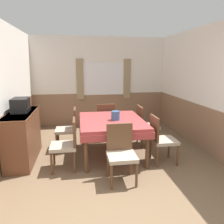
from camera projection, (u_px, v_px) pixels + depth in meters
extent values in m
cube|color=white|center=(100.00, 65.00, 6.44)|extent=(4.32, 0.05, 1.65)
cube|color=#89664C|center=(100.00, 109.00, 6.72)|extent=(4.32, 0.05, 0.95)
cube|color=white|center=(104.00, 79.00, 6.51)|extent=(1.28, 0.01, 0.94)
cube|color=#998460|center=(80.00, 79.00, 6.38)|extent=(0.21, 0.03, 1.18)
cube|color=#998460|center=(127.00, 79.00, 6.59)|extent=(0.21, 0.03, 1.18)
cube|color=white|center=(2.00, 67.00, 3.91)|extent=(0.05, 4.97, 1.65)
cube|color=#89664C|center=(10.00, 136.00, 4.19)|extent=(0.05, 4.97, 0.95)
cube|color=white|center=(207.00, 66.00, 4.50)|extent=(0.05, 4.97, 1.65)
cube|color=#89664C|center=(201.00, 127.00, 4.79)|extent=(0.05, 4.97, 0.95)
cube|color=#9E3838|center=(111.00, 121.00, 4.32)|extent=(1.23, 1.50, 0.06)
cube|color=#9E3838|center=(111.00, 125.00, 4.34)|extent=(1.26, 1.53, 0.12)
cylinder|color=brown|center=(86.00, 154.00, 3.67)|extent=(0.07, 0.07, 0.69)
cylinder|color=brown|center=(147.00, 150.00, 3.83)|extent=(0.07, 0.07, 0.69)
cylinder|color=brown|center=(84.00, 130.00, 4.97)|extent=(0.07, 0.07, 0.69)
cylinder|color=brown|center=(130.00, 128.00, 5.13)|extent=(0.07, 0.07, 0.69)
cylinder|color=brown|center=(153.00, 133.00, 5.24)|extent=(0.04, 0.04, 0.40)
cylinder|color=brown|center=(159.00, 138.00, 4.87)|extent=(0.04, 0.04, 0.40)
cylinder|color=brown|center=(138.00, 134.00, 5.18)|extent=(0.04, 0.04, 0.40)
cylinder|color=brown|center=(142.00, 139.00, 4.82)|extent=(0.04, 0.04, 0.40)
cube|color=tan|center=(148.00, 126.00, 4.98)|extent=(0.44, 0.44, 0.06)
cube|color=brown|center=(140.00, 116.00, 4.89)|extent=(0.04, 0.42, 0.44)
cylinder|color=brown|center=(52.00, 164.00, 3.62)|extent=(0.04, 0.04, 0.40)
cylinder|color=brown|center=(54.00, 155.00, 3.99)|extent=(0.04, 0.04, 0.40)
cylinder|color=brown|center=(75.00, 162.00, 3.68)|extent=(0.04, 0.04, 0.40)
cylinder|color=brown|center=(75.00, 153.00, 4.05)|extent=(0.04, 0.04, 0.40)
cube|color=tan|center=(63.00, 146.00, 3.79)|extent=(0.44, 0.44, 0.06)
cube|color=brown|center=(74.00, 132.00, 3.76)|extent=(0.04, 0.42, 0.44)
cylinder|color=brown|center=(137.00, 175.00, 3.26)|extent=(0.04, 0.04, 0.40)
cylinder|color=brown|center=(111.00, 177.00, 3.20)|extent=(0.04, 0.04, 0.40)
cylinder|color=brown|center=(131.00, 164.00, 3.63)|extent=(0.04, 0.04, 0.40)
cylinder|color=brown|center=(108.00, 165.00, 3.57)|extent=(0.04, 0.04, 0.40)
cube|color=tan|center=(122.00, 156.00, 3.37)|extent=(0.44, 0.44, 0.06)
cube|color=brown|center=(119.00, 137.00, 3.50)|extent=(0.42, 0.04, 0.44)
cylinder|color=brown|center=(57.00, 144.00, 4.54)|extent=(0.04, 0.04, 0.40)
cylinder|color=brown|center=(58.00, 138.00, 4.91)|extent=(0.04, 0.04, 0.40)
cylinder|color=brown|center=(75.00, 143.00, 4.60)|extent=(0.04, 0.04, 0.40)
cylinder|color=brown|center=(75.00, 137.00, 4.96)|extent=(0.04, 0.04, 0.40)
cube|color=tan|center=(66.00, 130.00, 4.70)|extent=(0.44, 0.44, 0.06)
cube|color=brown|center=(75.00, 118.00, 4.68)|extent=(0.04, 0.42, 0.44)
cylinder|color=brown|center=(169.00, 148.00, 4.32)|extent=(0.04, 0.04, 0.40)
cylinder|color=brown|center=(177.00, 155.00, 3.96)|extent=(0.04, 0.04, 0.40)
cylinder|color=brown|center=(150.00, 149.00, 4.27)|extent=(0.04, 0.04, 0.40)
cylinder|color=brown|center=(157.00, 157.00, 3.90)|extent=(0.04, 0.04, 0.40)
cube|color=tan|center=(164.00, 141.00, 4.06)|extent=(0.44, 0.44, 0.06)
cube|color=brown|center=(154.00, 128.00, 3.98)|extent=(0.04, 0.42, 0.44)
cylinder|color=brown|center=(97.00, 128.00, 5.60)|extent=(0.04, 0.04, 0.40)
cylinder|color=brown|center=(111.00, 128.00, 5.66)|extent=(0.04, 0.04, 0.40)
cylinder|color=brown|center=(98.00, 133.00, 5.24)|extent=(0.04, 0.04, 0.40)
cylinder|color=brown|center=(114.00, 132.00, 5.29)|extent=(0.04, 0.04, 0.40)
cube|color=tan|center=(105.00, 122.00, 5.40)|extent=(0.44, 0.44, 0.06)
cube|color=brown|center=(106.00, 113.00, 5.15)|extent=(0.42, 0.04, 0.44)
cube|color=brown|center=(23.00, 137.00, 4.13)|extent=(0.44, 1.26, 0.94)
cube|color=brown|center=(21.00, 113.00, 4.02)|extent=(0.46, 1.28, 0.02)
cube|color=black|center=(21.00, 105.00, 4.06)|extent=(0.28, 0.40, 0.26)
cube|color=black|center=(29.00, 104.00, 4.08)|extent=(0.01, 0.33, 0.20)
cylinder|color=#335684|center=(115.00, 116.00, 4.25)|extent=(0.17, 0.17, 0.18)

